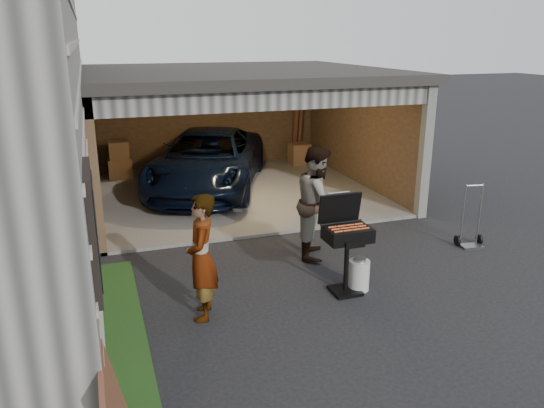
{
  "coord_description": "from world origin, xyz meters",
  "views": [
    {
      "loc": [
        -2.38,
        -5.35,
        3.59
      ],
      "look_at": [
        0.1,
        1.94,
        1.15
      ],
      "focal_mm": 35.0,
      "sensor_mm": 36.0,
      "label": 1
    }
  ],
  "objects_px": {
    "minivan": "(207,163)",
    "hand_truck": "(470,234)",
    "propane_tank": "(359,275)",
    "woman": "(202,257)",
    "bbq_grill": "(346,237)",
    "man": "(318,202)"
  },
  "relations": [
    {
      "from": "minivan",
      "to": "hand_truck",
      "type": "relative_size",
      "value": 4.41
    },
    {
      "from": "minivan",
      "to": "propane_tank",
      "type": "xyz_separation_m",
      "value": [
        0.98,
        -5.92,
        -0.47
      ]
    },
    {
      "from": "woman",
      "to": "minivan",
      "type": "bearing_deg",
      "value": -178.31
    },
    {
      "from": "bbq_grill",
      "to": "propane_tank",
      "type": "relative_size",
      "value": 3.12
    },
    {
      "from": "man",
      "to": "propane_tank",
      "type": "distance_m",
      "value": 1.59
    },
    {
      "from": "minivan",
      "to": "bbq_grill",
      "type": "xyz_separation_m",
      "value": [
        0.75,
        -5.9,
        0.16
      ]
    },
    {
      "from": "bbq_grill",
      "to": "propane_tank",
      "type": "distance_m",
      "value": 0.67
    },
    {
      "from": "woman",
      "to": "man",
      "type": "distance_m",
      "value": 2.7
    },
    {
      "from": "woman",
      "to": "hand_truck",
      "type": "height_order",
      "value": "woman"
    },
    {
      "from": "minivan",
      "to": "bbq_grill",
      "type": "distance_m",
      "value": 5.95
    },
    {
      "from": "man",
      "to": "propane_tank",
      "type": "height_order",
      "value": "man"
    },
    {
      "from": "man",
      "to": "hand_truck",
      "type": "height_order",
      "value": "man"
    },
    {
      "from": "woman",
      "to": "propane_tank",
      "type": "height_order",
      "value": "woman"
    },
    {
      "from": "bbq_grill",
      "to": "propane_tank",
      "type": "xyz_separation_m",
      "value": [
        0.23,
        -0.02,
        -0.63
      ]
    },
    {
      "from": "minivan",
      "to": "woman",
      "type": "bearing_deg",
      "value": -79.91
    },
    {
      "from": "woman",
      "to": "propane_tank",
      "type": "xyz_separation_m",
      "value": [
        2.33,
        0.04,
        -0.62
      ]
    },
    {
      "from": "minivan",
      "to": "man",
      "type": "xyz_separation_m",
      "value": [
        0.92,
        -4.5,
        0.25
      ]
    },
    {
      "from": "man",
      "to": "bbq_grill",
      "type": "xyz_separation_m",
      "value": [
        -0.16,
        -1.4,
        -0.09
      ]
    },
    {
      "from": "woman",
      "to": "hand_truck",
      "type": "distance_m",
      "value": 5.15
    },
    {
      "from": "propane_tank",
      "to": "hand_truck",
      "type": "bearing_deg",
      "value": 18.37
    },
    {
      "from": "woman",
      "to": "hand_truck",
      "type": "bearing_deg",
      "value": 115.03
    },
    {
      "from": "bbq_grill",
      "to": "hand_truck",
      "type": "distance_m",
      "value": 3.11
    }
  ]
}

